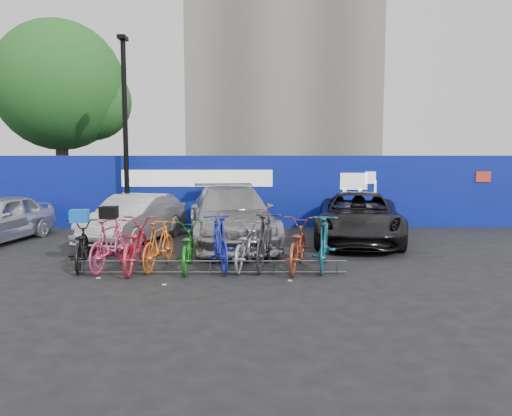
{
  "coord_description": "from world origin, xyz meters",
  "views": [
    {
      "loc": [
        0.91,
        -10.61,
        2.47
      ],
      "look_at": [
        0.94,
        2.0,
        1.09
      ],
      "focal_mm": 35.0,
      "sensor_mm": 36.0,
      "label": 1
    }
  ],
  "objects_px": {
    "bike_6": "(245,246)",
    "bike_1": "(110,244)",
    "car_1": "(135,219)",
    "bike_3": "(159,245)",
    "car_3": "(359,217)",
    "bike_9": "(324,243)",
    "bike_5": "(219,242)",
    "bike_rack": "(210,267)",
    "bike_8": "(297,244)",
    "bike_4": "(187,247)",
    "lamppost": "(125,128)",
    "bike_7": "(265,241)",
    "bike_0": "(81,245)",
    "car_2": "(231,215)",
    "bike_2": "(135,245)",
    "tree": "(66,89)"
  },
  "relations": [
    {
      "from": "car_1",
      "to": "car_2",
      "type": "height_order",
      "value": "car_2"
    },
    {
      "from": "car_2",
      "to": "bike_3",
      "type": "relative_size",
      "value": 3.12
    },
    {
      "from": "car_1",
      "to": "tree",
      "type": "bearing_deg",
      "value": 137.3
    },
    {
      "from": "bike_0",
      "to": "bike_4",
      "type": "xyz_separation_m",
      "value": [
        2.32,
        -0.17,
        -0.01
      ]
    },
    {
      "from": "car_1",
      "to": "bike_4",
      "type": "bearing_deg",
      "value": -45.07
    },
    {
      "from": "lamppost",
      "to": "bike_0",
      "type": "relative_size",
      "value": 3.21
    },
    {
      "from": "bike_6",
      "to": "bike_7",
      "type": "bearing_deg",
      "value": -172.31
    },
    {
      "from": "tree",
      "to": "bike_rack",
      "type": "relative_size",
      "value": 1.39
    },
    {
      "from": "lamppost",
      "to": "car_2",
      "type": "bearing_deg",
      "value": -34.82
    },
    {
      "from": "lamppost",
      "to": "car_1",
      "type": "height_order",
      "value": "lamppost"
    },
    {
      "from": "car_3",
      "to": "bike_7",
      "type": "bearing_deg",
      "value": -119.04
    },
    {
      "from": "bike_4",
      "to": "bike_5",
      "type": "height_order",
      "value": "bike_5"
    },
    {
      "from": "bike_3",
      "to": "bike_9",
      "type": "bearing_deg",
      "value": -170.06
    },
    {
      "from": "car_1",
      "to": "bike_5",
      "type": "bearing_deg",
      "value": -36.64
    },
    {
      "from": "bike_1",
      "to": "bike_5",
      "type": "relative_size",
      "value": 0.93
    },
    {
      "from": "bike_rack",
      "to": "bike_3",
      "type": "xyz_separation_m",
      "value": [
        -1.15,
        0.54,
        0.36
      ]
    },
    {
      "from": "lamppost",
      "to": "bike_6",
      "type": "relative_size",
      "value": 3.32
    },
    {
      "from": "car_1",
      "to": "bike_0",
      "type": "height_order",
      "value": "car_1"
    },
    {
      "from": "car_2",
      "to": "bike_7",
      "type": "relative_size",
      "value": 2.72
    },
    {
      "from": "car_3",
      "to": "bike_9",
      "type": "height_order",
      "value": "car_3"
    },
    {
      "from": "bike_3",
      "to": "bike_9",
      "type": "xyz_separation_m",
      "value": [
        3.54,
        -0.06,
        0.05
      ]
    },
    {
      "from": "lamppost",
      "to": "bike_5",
      "type": "xyz_separation_m",
      "value": [
        3.36,
        -5.55,
        -2.68
      ]
    },
    {
      "from": "bike_8",
      "to": "car_3",
      "type": "bearing_deg",
      "value": -108.73
    },
    {
      "from": "bike_1",
      "to": "bike_6",
      "type": "bearing_deg",
      "value": -167.54
    },
    {
      "from": "bike_6",
      "to": "bike_1",
      "type": "bearing_deg",
      "value": 13.55
    },
    {
      "from": "bike_0",
      "to": "bike_5",
      "type": "distance_m",
      "value": 3.02
    },
    {
      "from": "bike_6",
      "to": "car_1",
      "type": "bearing_deg",
      "value": -34.1
    },
    {
      "from": "bike_0",
      "to": "bike_8",
      "type": "height_order",
      "value": "bike_8"
    },
    {
      "from": "bike_4",
      "to": "bike_6",
      "type": "height_order",
      "value": "bike_4"
    },
    {
      "from": "bike_2",
      "to": "bike_7",
      "type": "distance_m",
      "value": 2.78
    },
    {
      "from": "bike_0",
      "to": "bike_5",
      "type": "xyz_separation_m",
      "value": [
        3.02,
        -0.16,
        0.09
      ]
    },
    {
      "from": "car_1",
      "to": "bike_8",
      "type": "xyz_separation_m",
      "value": [
        4.23,
        -3.25,
        -0.13
      ]
    },
    {
      "from": "car_2",
      "to": "bike_8",
      "type": "distance_m",
      "value": 3.49
    },
    {
      "from": "bike_rack",
      "to": "bike_8",
      "type": "xyz_separation_m",
      "value": [
        1.81,
        0.49,
        0.37
      ]
    },
    {
      "from": "tree",
      "to": "bike_8",
      "type": "bearing_deg",
      "value": -49.83
    },
    {
      "from": "bike_0",
      "to": "bike_3",
      "type": "height_order",
      "value": "bike_3"
    },
    {
      "from": "bike_0",
      "to": "car_3",
      "type": "bearing_deg",
      "value": -167.09
    },
    {
      "from": "bike_rack",
      "to": "car_1",
      "type": "bearing_deg",
      "value": 122.99
    },
    {
      "from": "bike_3",
      "to": "bike_8",
      "type": "xyz_separation_m",
      "value": [
        2.96,
        -0.06,
        0.01
      ]
    },
    {
      "from": "lamppost",
      "to": "bike_2",
      "type": "height_order",
      "value": "lamppost"
    },
    {
      "from": "bike_5",
      "to": "bike_7",
      "type": "xyz_separation_m",
      "value": [
        0.98,
        0.14,
        0.01
      ]
    },
    {
      "from": "lamppost",
      "to": "car_3",
      "type": "bearing_deg",
      "value": -16.89
    },
    {
      "from": "car_1",
      "to": "bike_3",
      "type": "xyz_separation_m",
      "value": [
        1.27,
        -3.19,
        -0.14
      ]
    },
    {
      "from": "bike_4",
      "to": "lamppost",
      "type": "bearing_deg",
      "value": -67.61
    },
    {
      "from": "lamppost",
      "to": "bike_4",
      "type": "distance_m",
      "value": 6.76
    },
    {
      "from": "bike_6",
      "to": "bike_7",
      "type": "distance_m",
      "value": 0.47
    },
    {
      "from": "bike_3",
      "to": "car_2",
      "type": "bearing_deg",
      "value": -103.8
    },
    {
      "from": "car_1",
      "to": "bike_0",
      "type": "xyz_separation_m",
      "value": [
        -0.44,
        -3.12,
        -0.16
      ]
    },
    {
      "from": "car_3",
      "to": "bike_3",
      "type": "relative_size",
      "value": 2.86
    },
    {
      "from": "bike_0",
      "to": "car_2",
      "type": "bearing_deg",
      "value": -149.16
    }
  ]
}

